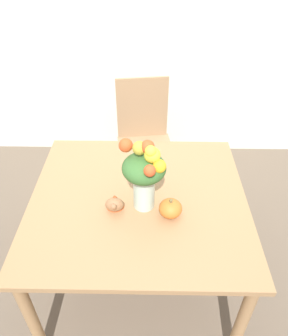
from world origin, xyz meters
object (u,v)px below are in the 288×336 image
at_px(dining_chair_near_window, 145,141).
at_px(turkey_figurine, 115,202).
at_px(pumpkin, 170,208).
at_px(flower_vase, 144,173).

bearing_deg(dining_chair_near_window, turkey_figurine, -106.04).
bearing_deg(pumpkin, turkey_figurine, 170.79).
xyz_separation_m(pumpkin, turkey_figurine, (-0.29, 0.05, -0.01)).
relative_size(pumpkin, turkey_figurine, 0.91).
relative_size(flower_vase, turkey_figurine, 3.15).
bearing_deg(dining_chair_near_window, flower_vase, -96.89).
bearing_deg(dining_chair_near_window, pumpkin, -89.34).
bearing_deg(pumpkin, flower_vase, 152.93).
relative_size(pumpkin, dining_chair_near_window, 0.12).
xyz_separation_m(pumpkin, dining_chair_near_window, (-0.14, 0.99, -0.27)).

